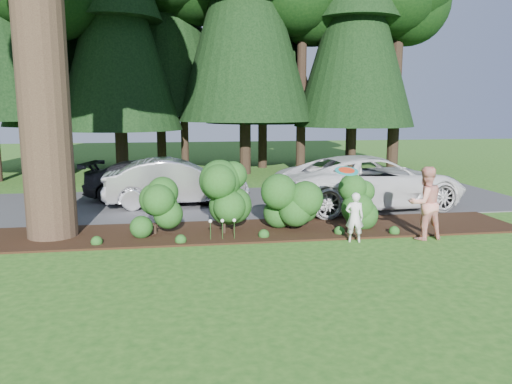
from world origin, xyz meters
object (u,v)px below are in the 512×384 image
Objects in this scene: car_white_suv at (372,182)px; car_dark_suv at (154,181)px; frisbee at (347,171)px; child at (355,217)px; adult at (425,203)px; car_silver_wagon at (176,182)px.

car_white_suv is 1.28× the size of car_dark_suv.
car_white_suv is 4.56m from frisbee.
car_white_suv is at bearing -104.97° from child.
car_dark_suv is (-7.19, 2.40, -0.16)m from car_white_suv.
frisbee reaches higher than car_dark_suv.
frisbee is (-2.07, 0.07, 0.86)m from adult.
car_silver_wagon is 3.82× the size of child.
frisbee is (4.96, -6.28, 1.05)m from car_dark_suv.
car_white_suv is at bearing -98.93° from adult.
adult reaches higher than car_silver_wagon.
frisbee is at bearing -6.17° from child.
adult reaches higher than car_white_suv.
car_white_suv is at bearing -94.56° from car_dark_suv.
adult is at bearing -118.17° from car_dark_suv.
frisbee is (-0.22, 0.07, 1.16)m from child.
car_silver_wagon is 8.40× the size of frisbee.
adult is at bearing 170.27° from car_white_suv.
adult is (1.85, 0.00, 0.30)m from child.
car_dark_suv is 2.62× the size of adult.
adult is at bearing -1.98° from frisbee.
car_dark_suv is (-0.78, 0.93, -0.08)m from car_silver_wagon.
child is 2.20× the size of frisbee.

